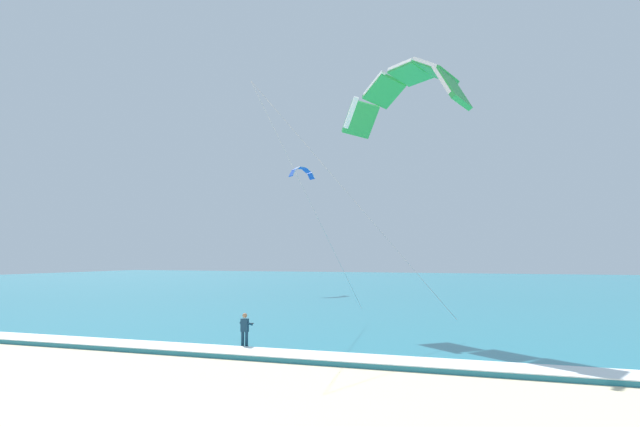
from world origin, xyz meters
TOP-DOWN VIEW (x-y plane):
  - sea at (0.00, 71.53)m, footprint 200.00×120.00m
  - surf_foam at (0.00, 12.53)m, footprint 200.00×2.03m
  - surfboard at (-3.07, 13.91)m, footprint 0.49×1.42m
  - kitesurfer at (-3.07, 13.93)m, footprint 0.55×0.53m
  - kite_primary at (2.88, 21.67)m, footprint 9.86×10.59m
  - kite_distant at (-16.44, 53.58)m, footprint 2.05×3.81m

SIDE VIEW (x-z plane):
  - surfboard at x=-3.07m, z-range -0.02..0.07m
  - sea at x=0.00m, z-range 0.00..0.20m
  - surf_foam at x=0.00m, z-range 0.20..0.24m
  - kitesurfer at x=-3.07m, z-range 0.10..1.79m
  - kite_primary at x=2.88m, z-range 6.73..20.68m
  - kite_distant at x=-16.44m, z-range 13.60..14.98m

